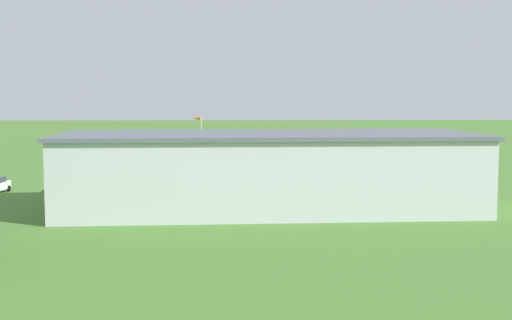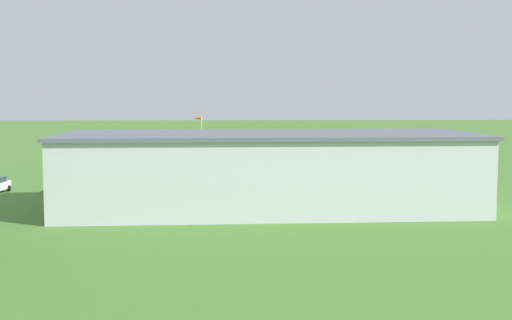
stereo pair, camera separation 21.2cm
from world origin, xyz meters
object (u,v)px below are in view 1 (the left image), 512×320
at_px(hangar, 269,171).
at_px(biplane, 252,148).
at_px(person_near_hangar_door, 169,178).
at_px(car_red, 67,184).
at_px(person_crossing_taxiway, 418,183).
at_px(person_watching_takeoff, 405,183).
at_px(person_walking_on_apron, 117,181).
at_px(person_by_parked_cars, 428,180).
at_px(windsock, 197,122).

relative_size(hangar, biplane, 4.05).
bearing_deg(person_near_hangar_door, car_red, 27.63).
bearing_deg(car_red, person_crossing_taxiway, 178.88).
distance_m(hangar, car_red, 23.64).
xyz_separation_m(biplane, person_crossing_taxiway, (-17.14, 14.65, -2.67)).
relative_size(biplane, person_watching_takeoff, 5.96).
xyz_separation_m(person_walking_on_apron, person_by_parked_cars, (-34.31, 0.19, -0.04)).
xyz_separation_m(hangar, car_red, (20.54, -11.43, -2.52)).
bearing_deg(biplane, person_watching_takeoff, 140.34).
height_order(car_red, person_crossing_taxiway, car_red).
bearing_deg(hangar, person_by_parked_cars, -142.65).
xyz_separation_m(person_crossing_taxiway, person_near_hangar_door, (26.92, -6.05, 0.03)).
height_order(car_red, person_watching_takeoff, car_red).
bearing_deg(person_watching_takeoff, windsock, -55.31).
distance_m(hangar, person_walking_on_apron, 21.47).
distance_m(biplane, person_near_hangar_door, 13.29).
bearing_deg(person_watching_takeoff, person_crossing_taxiway, 129.39).
bearing_deg(car_red, person_near_hangar_door, -152.37).
bearing_deg(windsock, hangar, 100.33).
height_order(person_crossing_taxiway, windsock, windsock).
distance_m(hangar, person_crossing_taxiway, 19.88).
xyz_separation_m(person_watching_takeoff, person_walking_on_apron, (31.18, -2.28, 0.10)).
xyz_separation_m(person_walking_on_apron, person_near_hangar_door, (-5.39, -2.40, 0.02)).
bearing_deg(hangar, car_red, -29.09).
bearing_deg(car_red, person_watching_takeoff, -178.97).
bearing_deg(person_by_parked_cars, windsock, -50.21).
bearing_deg(windsock, person_by_parked_cars, 129.79).
height_order(person_by_parked_cars, windsock, windsock).
distance_m(person_watching_takeoff, person_by_parked_cars, 3.76).
distance_m(hangar, windsock, 47.49).
bearing_deg(biplane, windsock, -69.61).
height_order(person_watching_takeoff, person_crossing_taxiway, person_crossing_taxiway).
bearing_deg(person_near_hangar_door, person_walking_on_apron, 23.96).
xyz_separation_m(hangar, person_walking_on_apron, (15.76, -14.36, -2.56)).
bearing_deg(person_watching_takeoff, person_walking_on_apron, -4.18).
xyz_separation_m(car_red, person_crossing_taxiway, (-37.09, 0.72, -0.05)).
relative_size(person_walking_on_apron, windsock, 0.25).
bearing_deg(person_walking_on_apron, car_red, 31.48).
bearing_deg(biplane, person_crossing_taxiway, 139.48).
height_order(person_watching_takeoff, windsock, windsock).
relative_size(biplane, person_walking_on_apron, 5.32).
relative_size(biplane, windsock, 1.31).
relative_size(hangar, person_by_parked_cars, 22.61).
relative_size(person_watching_takeoff, person_near_hangar_door, 0.88).
xyz_separation_m(hangar, person_by_parked_cars, (-18.56, -14.16, -2.60)).
xyz_separation_m(biplane, person_by_parked_cars, (-19.15, 11.19, -2.70)).
relative_size(hangar, person_walking_on_apron, 21.55).
xyz_separation_m(car_red, person_near_hangar_door, (-10.17, -5.32, -0.02)).
relative_size(hangar, person_crossing_taxiway, 21.85).
height_order(car_red, windsock, windsock).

